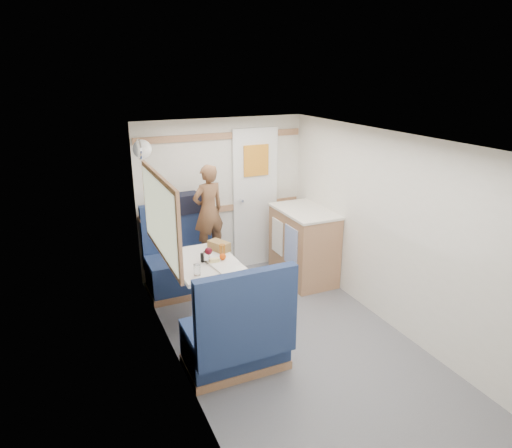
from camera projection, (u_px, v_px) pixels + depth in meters
name	position (u px, v px, depth m)	size (l,w,h in m)	color
floor	(308.00, 360.00, 4.24)	(4.50, 4.50, 0.00)	#515156
ceiling	(317.00, 144.00, 3.59)	(4.50, 4.50, 0.00)	silver
wall_back	(222.00, 197.00, 5.86)	(2.20, 0.02, 2.00)	silver
wall_left	(188.00, 284.00, 3.49)	(0.02, 4.50, 2.00)	silver
wall_right	(412.00, 242.00, 4.34)	(0.02, 4.50, 2.00)	silver
oak_trim_low	(223.00, 209.00, 5.89)	(2.15, 0.02, 0.08)	#8B613F
oak_trim_high	(221.00, 136.00, 5.59)	(2.15, 0.02, 0.08)	#8B613F
side_window	(159.00, 216.00, 4.28)	(0.04, 1.30, 0.72)	#A0A48B
rear_door	(255.00, 196.00, 6.02)	(0.62, 0.12, 1.86)	white
dinette_table	(206.00, 274.00, 4.67)	(0.62, 0.92, 0.72)	white
bench_far	(184.00, 267.00, 5.50)	(0.90, 0.59, 1.05)	navy
bench_near	(237.00, 340.00, 4.01)	(0.90, 0.59, 1.05)	navy
ledge	(176.00, 215.00, 5.54)	(0.90, 0.14, 0.04)	#8B613F
dome_light	(142.00, 149.00, 4.87)	(0.20, 0.20, 0.20)	white
galley_counter	(303.00, 244.00, 5.75)	(0.57, 0.92, 0.92)	#8B613F
person	(208.00, 211.00, 5.31)	(0.40, 0.26, 1.09)	brown
duffel_bag	(180.00, 204.00, 5.51)	(0.48, 0.23, 0.23)	black
tray	(227.00, 266.00, 4.48)	(0.27, 0.35, 0.02)	white
orange_fruit	(223.00, 257.00, 4.59)	(0.07, 0.07, 0.07)	#E55F0A
cheese_block	(214.00, 260.00, 4.54)	(0.10, 0.06, 0.03)	#D4C27A
wine_glass	(208.00, 252.00, 4.52)	(0.08, 0.08, 0.17)	white
tumbler_left	(197.00, 270.00, 4.28)	(0.07, 0.07, 0.11)	white
tumbler_right	(207.00, 256.00, 4.59)	(0.06, 0.06, 0.10)	silver
beer_glass	(222.00, 249.00, 4.78)	(0.06, 0.06, 0.10)	#935115
pepper_grinder	(202.00, 258.00, 4.58)	(0.04, 0.04, 0.09)	black
bread_loaf	(219.00, 246.00, 4.87)	(0.13, 0.24, 0.10)	olive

